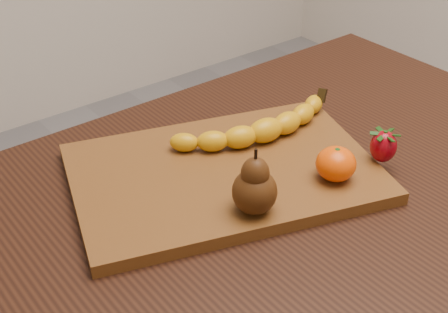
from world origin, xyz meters
TOP-DOWN VIEW (x-y plane):
  - table at (0.00, 0.00)m, footprint 1.00×0.70m
  - cutting_board at (-0.09, 0.07)m, footprint 0.52×0.42m
  - banana at (0.01, 0.09)m, footprint 0.26×0.10m
  - pear at (-0.12, -0.04)m, footprint 0.08×0.08m
  - mandarin at (0.02, -0.06)m, footprint 0.06×0.06m
  - strawberry at (0.11, -0.06)m, footprint 0.05×0.05m

SIDE VIEW (x-z plane):
  - table at x=0.00m, z-range 0.28..1.04m
  - cutting_board at x=-0.09m, z-range 0.76..0.78m
  - banana at x=0.01m, z-range 0.78..0.82m
  - mandarin at x=0.02m, z-range 0.78..0.83m
  - strawberry at x=0.11m, z-range 0.78..0.83m
  - pear at x=-0.12m, z-range 0.78..0.88m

